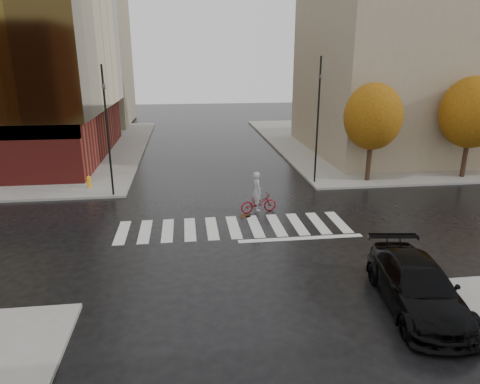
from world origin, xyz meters
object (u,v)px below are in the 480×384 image
at_px(cyclist, 258,199).
at_px(fire_hydrant, 89,181).
at_px(sedan, 417,286).
at_px(traffic_light_ne, 318,111).
at_px(traffic_light_nw, 107,122).

height_order(cyclist, fire_hydrant, cyclist).
distance_m(sedan, cyclist, 10.64).
xyz_separation_m(cyclist, fire_hydrant, (-10.10, 5.57, -0.22)).
bearing_deg(fire_hydrant, traffic_light_ne, -2.30).
relative_size(cyclist, fire_hydrant, 3.03).
xyz_separation_m(cyclist, traffic_light_ne, (4.73, 4.98, 4.09)).
bearing_deg(cyclist, traffic_light_ne, -54.24).
relative_size(sedan, cyclist, 2.42).
bearing_deg(traffic_light_ne, traffic_light_nw, 22.62).
bearing_deg(traffic_light_ne, cyclist, 63.92).
bearing_deg(traffic_light_ne, sedan, 103.85).
distance_m(cyclist, traffic_light_ne, 7.99).
bearing_deg(traffic_light_nw, fire_hydrant, -123.23).
bearing_deg(traffic_light_nw, traffic_light_ne, 106.92).
bearing_deg(sedan, cyclist, 118.34).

